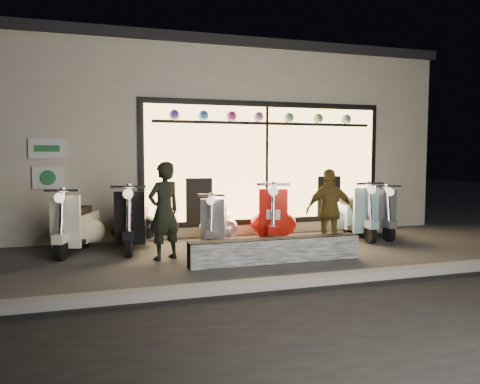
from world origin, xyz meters
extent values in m
plane|color=#383533|center=(0.00, 0.00, 0.00)|extent=(40.00, 40.00, 0.00)
cube|color=slate|center=(0.00, -2.00, 0.06)|extent=(40.00, 0.25, 0.12)
cube|color=beige|center=(0.00, 5.00, 2.00)|extent=(10.00, 6.00, 4.00)
cube|color=black|center=(0.00, 5.00, 4.10)|extent=(10.20, 6.20, 0.20)
cube|color=black|center=(0.80, 1.98, 1.55)|extent=(5.45, 0.06, 2.65)
cube|color=#FFBF6B|center=(0.80, 1.94, 1.55)|extent=(5.20, 0.04, 2.40)
cube|color=black|center=(0.80, 1.90, 2.40)|extent=(4.90, 0.06, 0.06)
cube|color=white|center=(-3.60, 1.96, 1.85)|extent=(0.65, 0.04, 0.38)
cube|color=white|center=(-3.60, 1.96, 1.30)|extent=(0.55, 0.04, 0.42)
cube|color=black|center=(-0.01, -0.65, 0.20)|extent=(2.84, 0.28, 0.40)
cylinder|color=black|center=(-0.81, 0.47, 0.16)|extent=(0.22, 0.34, 0.33)
cylinder|color=black|center=(-0.42, 1.35, 0.16)|extent=(0.24, 0.35, 0.33)
cube|color=silver|center=(-0.72, 0.65, 0.54)|extent=(0.43, 0.24, 0.79)
cube|color=silver|center=(-0.46, 1.26, 0.37)|extent=(0.64, 0.78, 0.44)
cube|color=black|center=(-0.49, 1.17, 0.64)|extent=(0.47, 0.60, 0.12)
sphere|color=#FFF2CC|center=(-0.81, 0.46, 0.92)|extent=(0.19, 0.19, 0.14)
cylinder|color=black|center=(0.27, 0.18, 0.19)|extent=(0.25, 0.40, 0.39)
cylinder|color=black|center=(0.70, 1.24, 0.19)|extent=(0.27, 0.41, 0.39)
cube|color=red|center=(0.36, 0.41, 0.64)|extent=(0.52, 0.27, 0.94)
cube|color=red|center=(0.65, 1.14, 0.43)|extent=(0.74, 0.92, 0.53)
cube|color=black|center=(0.61, 1.03, 0.76)|extent=(0.54, 0.71, 0.14)
sphere|color=#FFF2CC|center=(0.27, 0.17, 1.09)|extent=(0.22, 0.22, 0.17)
cylinder|color=black|center=(-2.23, 0.46, 0.19)|extent=(0.18, 0.40, 0.39)
cylinder|color=black|center=(-2.04, 1.57, 0.19)|extent=(0.20, 0.40, 0.39)
cube|color=black|center=(-2.19, 0.69, 0.63)|extent=(0.53, 0.17, 0.93)
cube|color=black|center=(-2.06, 1.46, 0.43)|extent=(0.60, 0.86, 0.52)
cube|color=black|center=(-2.08, 1.35, 0.75)|extent=(0.42, 0.68, 0.14)
sphere|color=#FFF2CC|center=(-2.24, 0.45, 1.08)|extent=(0.20, 0.20, 0.17)
cylinder|color=black|center=(-3.31, 0.52, 0.19)|extent=(0.21, 0.39, 0.37)
cylinder|color=black|center=(-2.99, 1.56, 0.19)|extent=(0.23, 0.39, 0.37)
cube|color=#F3ECC7|center=(-3.25, 0.74, 0.61)|extent=(0.50, 0.22, 0.89)
cube|color=#F3ECC7|center=(-3.02, 1.46, 0.41)|extent=(0.66, 0.86, 0.50)
cube|color=black|center=(-3.06, 1.36, 0.72)|extent=(0.47, 0.67, 0.13)
sphere|color=#FFF2CC|center=(-3.32, 0.51, 1.04)|extent=(0.20, 0.20, 0.16)
cylinder|color=black|center=(2.37, 0.32, 0.19)|extent=(0.16, 0.39, 0.38)
cylinder|color=black|center=(2.53, 1.42, 0.19)|extent=(0.18, 0.39, 0.38)
cube|color=#87B6C0|center=(2.41, 0.55, 0.62)|extent=(0.52, 0.15, 0.91)
cube|color=#87B6C0|center=(2.51, 1.31, 0.42)|extent=(0.57, 0.83, 0.51)
cube|color=black|center=(2.49, 1.20, 0.73)|extent=(0.39, 0.66, 0.13)
sphere|color=#FFF2CC|center=(2.37, 0.31, 1.05)|extent=(0.19, 0.19, 0.17)
cylinder|color=black|center=(2.83, 0.37, 0.18)|extent=(0.16, 0.37, 0.36)
cylinder|color=black|center=(2.99, 1.40, 0.18)|extent=(0.18, 0.37, 0.36)
cube|color=#5A5C62|center=(2.86, 0.58, 0.59)|extent=(0.49, 0.15, 0.86)
cube|color=#5A5C62|center=(2.97, 1.30, 0.40)|extent=(0.55, 0.79, 0.48)
cube|color=black|center=(2.95, 1.19, 0.69)|extent=(0.38, 0.62, 0.13)
sphere|color=#FFF2CC|center=(2.82, 0.36, 0.99)|extent=(0.18, 0.18, 0.16)
imported|color=black|center=(-1.68, 0.12, 0.81)|extent=(0.70, 0.61, 1.62)
imported|color=brown|center=(1.21, -0.16, 0.74)|extent=(0.92, 0.52, 1.48)
camera|label=1|loc=(-2.78, -7.55, 1.73)|focal=35.00mm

